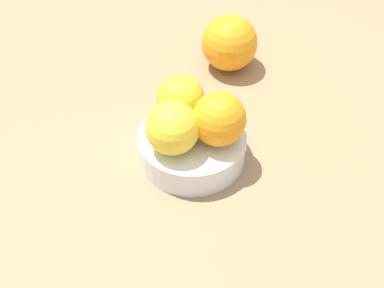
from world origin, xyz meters
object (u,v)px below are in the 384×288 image
fruit_bowl (192,147)px  orange_in_bowl_2 (173,128)px  orange_loose_0 (229,43)px  orange_in_bowl_0 (180,99)px  orange_in_bowl_1 (219,118)px

fruit_bowl → orange_in_bowl_2: 6.18cm
orange_loose_0 → orange_in_bowl_2: bearing=80.6°
orange_in_bowl_0 → orange_in_bowl_2: orange_in_bowl_2 is taller
orange_in_bowl_1 → orange_in_bowl_2: orange_in_bowl_1 is taller
orange_in_bowl_0 → orange_in_bowl_2: bearing=92.1°
orange_in_bowl_0 → orange_loose_0: orange_in_bowl_0 is taller
orange_in_bowl_2 → orange_in_bowl_0: bearing=-87.9°
orange_in_bowl_0 → orange_in_bowl_2: (-0.21, 5.69, 0.20)cm
orange_in_bowl_1 → orange_in_bowl_2: size_ratio=1.02×
orange_in_bowl_2 → orange_loose_0: (-3.79, -22.88, -2.88)cm
fruit_bowl → orange_in_bowl_1: (-3.30, -0.27, 5.40)cm
fruit_bowl → orange_in_bowl_1: orange_in_bowl_1 is taller
orange_in_bowl_1 → orange_in_bowl_2: 5.89cm
fruit_bowl → orange_loose_0: (-1.91, -20.36, 2.44)cm
fruit_bowl → orange_loose_0: orange_loose_0 is taller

